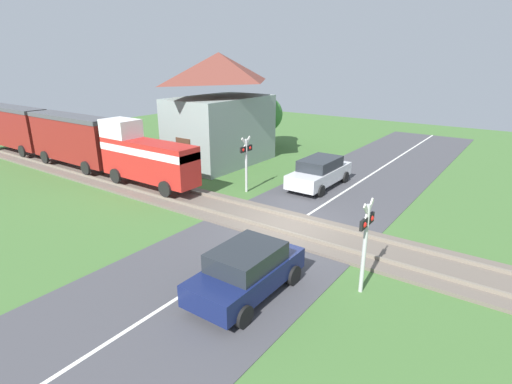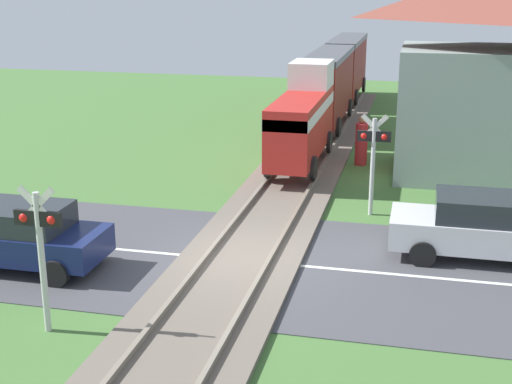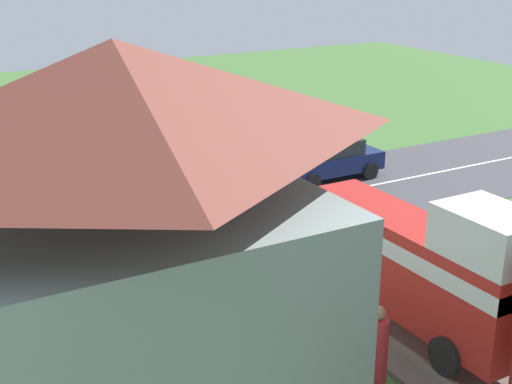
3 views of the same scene
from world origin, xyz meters
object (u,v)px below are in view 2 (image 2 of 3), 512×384
crossing_signal_west_approach (40,239)px  pedestrian_by_station (361,142)px  train (330,84)px  car_near_crossing (22,235)px  car_far_side (489,227)px  crossing_signal_east_approach (373,151)px  station_building (507,76)px

crossing_signal_west_approach → pedestrian_by_station: bearing=71.3°
train → pedestrian_by_station: train is taller
car_near_crossing → car_far_side: size_ratio=0.84×
crossing_signal_east_approach → car_far_side: bearing=-42.1°
train → car_far_side: train is taller
train → car_near_crossing: bearing=-105.5°
train → car_far_side: bearing=-68.4°
station_building → pedestrian_by_station: bearing=172.7°
train → car_far_side: (5.50, -13.91, -1.09)m
car_near_crossing → station_building: station_building is taller
crossing_signal_east_approach → pedestrian_by_station: 5.48m
car_near_crossing → pedestrian_by_station: pedestrian_by_station is taller
car_near_crossing → station_building: 15.23m
car_near_crossing → train: bearing=74.5°
car_near_crossing → crossing_signal_west_approach: bearing=-52.2°
train → crossing_signal_east_approach: (2.64, -11.32, -0.08)m
crossing_signal_west_approach → station_building: size_ratio=0.40×
train → pedestrian_by_station: 6.38m
car_near_crossing → station_building: size_ratio=0.53×
train → station_building: size_ratio=2.86×
car_near_crossing → station_building: (10.99, 10.23, 2.52)m
train → crossing_signal_west_approach: size_ratio=7.17×
car_far_side → pedestrian_by_station: 8.71m
train → crossing_signal_west_approach: train is taller
car_far_side → station_building: size_ratio=0.63×
crossing_signal_east_approach → pedestrian_by_station: bearing=98.0°
crossing_signal_east_approach → station_building: size_ratio=0.40×
car_far_side → crossing_signal_east_approach: bearing=137.9°
crossing_signal_west_approach → pedestrian_by_station: 14.18m
car_near_crossing → crossing_signal_west_approach: (2.01, -2.59, 1.04)m
crossing_signal_east_approach → station_building: (3.70, 4.76, 1.48)m
car_near_crossing → crossing_signal_east_approach: (7.29, 5.47, 1.04)m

